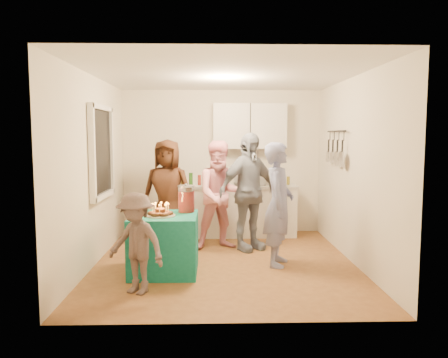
{
  "coord_description": "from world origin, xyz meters",
  "views": [
    {
      "loc": [
        -0.17,
        -6.0,
        1.79
      ],
      "look_at": [
        0.0,
        0.35,
        1.15
      ],
      "focal_mm": 35.0,
      "sensor_mm": 36.0,
      "label": 1
    }
  ],
  "objects_px": {
    "microwave": "(249,176)",
    "party_table": "(164,244)",
    "punch_jar": "(186,199)",
    "woman_back_right": "(248,192)",
    "counter": "(233,211)",
    "woman_back_center": "(221,195)",
    "man_birthday": "(279,204)",
    "child_near_left": "(136,243)",
    "woman_back_left": "(168,192)"
  },
  "relations": [
    {
      "from": "party_table",
      "to": "punch_jar",
      "type": "xyz_separation_m",
      "value": [
        0.28,
        0.21,
        0.55
      ]
    },
    {
      "from": "woman_back_right",
      "to": "child_near_left",
      "type": "xyz_separation_m",
      "value": [
        -1.42,
        -1.86,
        -0.34
      ]
    },
    {
      "from": "counter",
      "to": "man_birthday",
      "type": "bearing_deg",
      "value": -73.58
    },
    {
      "from": "microwave",
      "to": "child_near_left",
      "type": "bearing_deg",
      "value": -117.73
    },
    {
      "from": "woman_back_right",
      "to": "party_table",
      "type": "bearing_deg",
      "value": -171.4
    },
    {
      "from": "microwave",
      "to": "party_table",
      "type": "relative_size",
      "value": 0.64
    },
    {
      "from": "man_birthday",
      "to": "woman_back_center",
      "type": "bearing_deg",
      "value": 54.85
    },
    {
      "from": "counter",
      "to": "woman_back_center",
      "type": "xyz_separation_m",
      "value": [
        -0.23,
        -0.91,
        0.42
      ]
    },
    {
      "from": "child_near_left",
      "to": "party_table",
      "type": "bearing_deg",
      "value": 103.18
    },
    {
      "from": "microwave",
      "to": "woman_back_right",
      "type": "relative_size",
      "value": 0.3
    },
    {
      "from": "microwave",
      "to": "woman_back_center",
      "type": "distance_m",
      "value": 1.07
    },
    {
      "from": "man_birthday",
      "to": "woman_back_center",
      "type": "distance_m",
      "value": 1.19
    },
    {
      "from": "microwave",
      "to": "woman_back_right",
      "type": "xyz_separation_m",
      "value": [
        -0.1,
        -1.0,
        -0.14
      ]
    },
    {
      "from": "microwave",
      "to": "counter",
      "type": "bearing_deg",
      "value": -179.77
    },
    {
      "from": "man_birthday",
      "to": "child_near_left",
      "type": "bearing_deg",
      "value": 135.15
    },
    {
      "from": "counter",
      "to": "punch_jar",
      "type": "distance_m",
      "value": 2.09
    },
    {
      "from": "microwave",
      "to": "man_birthday",
      "type": "xyz_separation_m",
      "value": [
        0.25,
        -1.82,
        -0.21
      ]
    },
    {
      "from": "party_table",
      "to": "child_near_left",
      "type": "xyz_separation_m",
      "value": [
        -0.23,
        -0.75,
        0.2
      ]
    },
    {
      "from": "man_birthday",
      "to": "woman_back_left",
      "type": "bearing_deg",
      "value": 67.61
    },
    {
      "from": "counter",
      "to": "woman_back_left",
      "type": "bearing_deg",
      "value": -152.09
    },
    {
      "from": "woman_back_center",
      "to": "microwave",
      "type": "bearing_deg",
      "value": 47.45
    },
    {
      "from": "man_birthday",
      "to": "woman_back_right",
      "type": "height_order",
      "value": "woman_back_right"
    },
    {
      "from": "microwave",
      "to": "child_near_left",
      "type": "height_order",
      "value": "microwave"
    },
    {
      "from": "child_near_left",
      "to": "counter",
      "type": "bearing_deg",
      "value": 97.11
    },
    {
      "from": "counter",
      "to": "woman_back_center",
      "type": "bearing_deg",
      "value": -104.41
    },
    {
      "from": "party_table",
      "to": "man_birthday",
      "type": "xyz_separation_m",
      "value": [
        1.53,
        0.3,
        0.47
      ]
    },
    {
      "from": "woman_back_left",
      "to": "counter",
      "type": "bearing_deg",
      "value": 38.62
    },
    {
      "from": "punch_jar",
      "to": "woman_back_left",
      "type": "xyz_separation_m",
      "value": [
        -0.38,
        1.31,
        -0.07
      ]
    },
    {
      "from": "party_table",
      "to": "punch_jar",
      "type": "distance_m",
      "value": 0.65
    },
    {
      "from": "punch_jar",
      "to": "man_birthday",
      "type": "distance_m",
      "value": 1.26
    },
    {
      "from": "punch_jar",
      "to": "child_near_left",
      "type": "relative_size",
      "value": 0.3
    },
    {
      "from": "counter",
      "to": "man_birthday",
      "type": "xyz_separation_m",
      "value": [
        0.54,
        -1.82,
        0.42
      ]
    },
    {
      "from": "child_near_left",
      "to": "woman_back_right",
      "type": "bearing_deg",
      "value": 83.09
    },
    {
      "from": "party_table",
      "to": "man_birthday",
      "type": "distance_m",
      "value": 1.63
    },
    {
      "from": "man_birthday",
      "to": "child_near_left",
      "type": "xyz_separation_m",
      "value": [
        -1.77,
        -1.05,
        -0.27
      ]
    },
    {
      "from": "party_table",
      "to": "man_birthday",
      "type": "bearing_deg",
      "value": 10.97
    },
    {
      "from": "microwave",
      "to": "man_birthday",
      "type": "distance_m",
      "value": 1.84
    },
    {
      "from": "punch_jar",
      "to": "woman_back_center",
      "type": "height_order",
      "value": "woman_back_center"
    },
    {
      "from": "man_birthday",
      "to": "woman_back_center",
      "type": "relative_size",
      "value": 0.99
    },
    {
      "from": "woman_back_left",
      "to": "child_near_left",
      "type": "distance_m",
      "value": 2.3
    },
    {
      "from": "woman_back_center",
      "to": "punch_jar",
      "type": "bearing_deg",
      "value": -129.0
    },
    {
      "from": "man_birthday",
      "to": "woman_back_center",
      "type": "xyz_separation_m",
      "value": [
        -0.77,
        0.9,
        0.01
      ]
    },
    {
      "from": "party_table",
      "to": "child_near_left",
      "type": "relative_size",
      "value": 0.74
    },
    {
      "from": "microwave",
      "to": "party_table",
      "type": "bearing_deg",
      "value": -121.13
    },
    {
      "from": "counter",
      "to": "party_table",
      "type": "bearing_deg",
      "value": -115.31
    },
    {
      "from": "punch_jar",
      "to": "man_birthday",
      "type": "bearing_deg",
      "value": 3.78
    },
    {
      "from": "microwave",
      "to": "punch_jar",
      "type": "bearing_deg",
      "value": -117.81
    },
    {
      "from": "punch_jar",
      "to": "woman_back_right",
      "type": "bearing_deg",
      "value": 44.63
    },
    {
      "from": "man_birthday",
      "to": "woman_back_left",
      "type": "xyz_separation_m",
      "value": [
        -1.64,
        1.23,
        0.02
      ]
    },
    {
      "from": "microwave",
      "to": "woman_back_left",
      "type": "relative_size",
      "value": 0.31
    }
  ]
}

